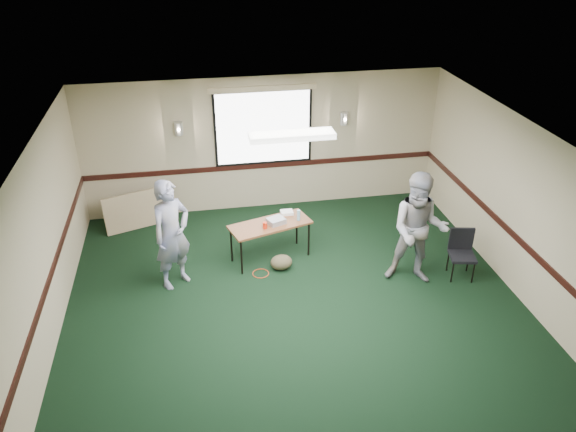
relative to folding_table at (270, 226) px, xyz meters
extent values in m
plane|color=black|center=(0.19, -1.99, -0.64)|extent=(8.00, 8.00, 0.00)
plane|color=#BBAF87|center=(0.19, 2.01, 0.71)|extent=(7.00, 0.00, 7.00)
plane|color=#BBAF87|center=(-3.31, -1.99, 0.71)|extent=(0.00, 8.00, 8.00)
plane|color=#BBAF87|center=(3.69, -1.99, 0.71)|extent=(0.00, 8.00, 8.00)
plane|color=silver|center=(0.19, -1.99, 2.06)|extent=(8.00, 8.00, 0.00)
cube|color=black|center=(0.19, 1.99, 0.26)|extent=(7.00, 0.03, 0.10)
cube|color=black|center=(-3.30, -1.99, 0.26)|extent=(0.03, 8.00, 0.10)
cube|color=black|center=(3.67, -1.99, 0.26)|extent=(0.03, 8.00, 0.10)
cube|color=black|center=(0.19, 1.98, 1.06)|extent=(1.90, 0.01, 1.50)
cube|color=white|center=(0.19, 1.98, 1.06)|extent=(1.80, 0.02, 1.40)
cube|color=beige|center=(0.19, 1.98, 1.83)|extent=(2.05, 0.08, 0.10)
cylinder|color=silver|center=(-1.41, 1.95, 1.16)|extent=(0.16, 0.16, 0.25)
cylinder|color=silver|center=(1.79, 1.95, 1.16)|extent=(0.16, 0.16, 0.25)
cube|color=white|center=(0.19, -0.99, 2.00)|extent=(1.20, 0.32, 0.08)
cube|color=brown|center=(0.00, 0.00, 0.03)|extent=(1.49, 0.94, 0.04)
cylinder|color=black|center=(-0.55, -0.40, -0.31)|extent=(0.03, 0.03, 0.66)
cylinder|color=black|center=(0.68, -0.03, -0.31)|extent=(0.03, 0.03, 0.66)
cylinder|color=black|center=(-0.68, 0.03, -0.31)|extent=(0.03, 0.03, 0.66)
cylinder|color=black|center=(0.55, 0.40, -0.31)|extent=(0.03, 0.03, 0.66)
cube|color=#9B9CA4|center=(0.10, 0.00, 0.10)|extent=(0.35, 0.32, 0.09)
cube|color=white|center=(0.34, 0.30, 0.08)|extent=(0.22, 0.17, 0.05)
cylinder|color=red|center=(-0.11, -0.14, 0.11)|extent=(0.07, 0.07, 0.11)
cylinder|color=#7DB6CD|center=(0.50, 0.03, 0.15)|extent=(0.06, 0.06, 0.19)
ellipsoid|color=#453E27|center=(0.13, -0.37, -0.51)|extent=(0.39, 0.31, 0.26)
torus|color=#BE3F17|center=(-0.24, -0.46, -0.64)|extent=(0.33, 0.33, 0.01)
cube|color=tan|center=(-2.27, 1.58, -0.29)|extent=(1.37, 0.65, 0.71)
cube|color=black|center=(3.02, -1.12, -0.24)|extent=(0.47, 0.47, 0.05)
cube|color=black|center=(3.06, -0.93, -0.02)|extent=(0.40, 0.13, 0.40)
cylinder|color=black|center=(2.82, -1.25, -0.46)|extent=(0.03, 0.03, 0.37)
cylinder|color=black|center=(3.15, -1.32, -0.46)|extent=(0.03, 0.03, 0.37)
cylinder|color=black|center=(2.89, -0.92, -0.46)|extent=(0.03, 0.03, 0.37)
cylinder|color=black|center=(3.22, -0.99, -0.46)|extent=(0.03, 0.03, 0.37)
imported|color=#46549A|center=(-1.63, -0.46, 0.28)|extent=(0.80, 0.76, 1.84)
imported|color=#778DBA|center=(2.22, -1.06, 0.31)|extent=(1.12, 1.00, 1.91)
camera|label=1|loc=(-1.19, -8.23, 4.77)|focal=35.00mm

